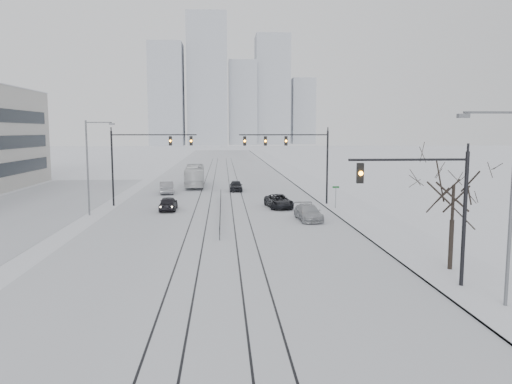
{
  "coord_description": "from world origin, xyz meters",
  "views": [
    {
      "loc": [
        0.28,
        -17.98,
        8.01
      ],
      "look_at": [
        2.88,
        21.11,
        3.2
      ],
      "focal_mm": 35.0,
      "sensor_mm": 36.0,
      "label": 1
    }
  ],
  "objects_px": {
    "sedan_sb_inner": "(168,204)",
    "sedan_nb_far": "(236,186)",
    "bare_tree": "(453,194)",
    "sedan_sb_outer": "(166,188)",
    "sedan_nb_right": "(308,213)",
    "traffic_mast_near": "(434,200)",
    "box_truck": "(195,176)",
    "sedan_nb_front": "(279,201)"
  },
  "relations": [
    {
      "from": "traffic_mast_near",
      "to": "bare_tree",
      "type": "height_order",
      "value": "traffic_mast_near"
    },
    {
      "from": "sedan_sb_outer",
      "to": "traffic_mast_near",
      "type": "bearing_deg",
      "value": 105.4
    },
    {
      "from": "bare_tree",
      "to": "sedan_nb_far",
      "type": "bearing_deg",
      "value": 105.91
    },
    {
      "from": "sedan_nb_right",
      "to": "sedan_sb_inner",
      "type": "bearing_deg",
      "value": 150.6
    },
    {
      "from": "bare_tree",
      "to": "box_truck",
      "type": "height_order",
      "value": "bare_tree"
    },
    {
      "from": "bare_tree",
      "to": "sedan_nb_right",
      "type": "distance_m",
      "value": 18.08
    },
    {
      "from": "traffic_mast_near",
      "to": "sedan_nb_far",
      "type": "distance_m",
      "value": 43.37
    },
    {
      "from": "sedan_sb_inner",
      "to": "sedan_nb_far",
      "type": "height_order",
      "value": "sedan_sb_inner"
    },
    {
      "from": "sedan_sb_inner",
      "to": "sedan_nb_far",
      "type": "xyz_separation_m",
      "value": [
        7.26,
        16.0,
        -0.01
      ]
    },
    {
      "from": "traffic_mast_near",
      "to": "box_truck",
      "type": "bearing_deg",
      "value": 106.9
    },
    {
      "from": "sedan_nb_right",
      "to": "box_truck",
      "type": "relative_size",
      "value": 0.43
    },
    {
      "from": "sedan_sb_outer",
      "to": "sedan_nb_far",
      "type": "height_order",
      "value": "sedan_sb_outer"
    },
    {
      "from": "sedan_nb_right",
      "to": "box_truck",
      "type": "distance_m",
      "value": 30.44
    },
    {
      "from": "sedan_sb_inner",
      "to": "traffic_mast_near",
      "type": "bearing_deg",
      "value": 120.62
    },
    {
      "from": "bare_tree",
      "to": "sedan_nb_front",
      "type": "bearing_deg",
      "value": 106.32
    },
    {
      "from": "sedan_nb_front",
      "to": "sedan_nb_right",
      "type": "distance_m",
      "value": 7.66
    },
    {
      "from": "sedan_nb_far",
      "to": "box_truck",
      "type": "bearing_deg",
      "value": 135.88
    },
    {
      "from": "box_truck",
      "to": "bare_tree",
      "type": "bearing_deg",
      "value": 108.73
    },
    {
      "from": "bare_tree",
      "to": "sedan_sb_outer",
      "type": "relative_size",
      "value": 1.27
    },
    {
      "from": "sedan_nb_front",
      "to": "sedan_nb_far",
      "type": "distance_m",
      "value": 15.53
    },
    {
      "from": "bare_tree",
      "to": "sedan_sb_outer",
      "type": "height_order",
      "value": "bare_tree"
    },
    {
      "from": "sedan_nb_right",
      "to": "sedan_nb_far",
      "type": "relative_size",
      "value": 1.16
    },
    {
      "from": "bare_tree",
      "to": "sedan_sb_outer",
      "type": "xyz_separation_m",
      "value": [
        -20.19,
        37.17,
        -3.7
      ]
    },
    {
      "from": "sedan_sb_inner",
      "to": "sedan_nb_front",
      "type": "height_order",
      "value": "sedan_sb_inner"
    },
    {
      "from": "traffic_mast_near",
      "to": "sedan_sb_inner",
      "type": "distance_m",
      "value": 31.04
    },
    {
      "from": "sedan_nb_front",
      "to": "box_truck",
      "type": "height_order",
      "value": "box_truck"
    },
    {
      "from": "sedan_sb_outer",
      "to": "bare_tree",
      "type": "bearing_deg",
      "value": 110.04
    },
    {
      "from": "bare_tree",
      "to": "box_truck",
      "type": "bearing_deg",
      "value": 110.7
    },
    {
      "from": "traffic_mast_near",
      "to": "sedan_nb_right",
      "type": "distance_m",
      "value": 20.45
    },
    {
      "from": "sedan_sb_inner",
      "to": "sedan_nb_front",
      "type": "bearing_deg",
      "value": -175.65
    },
    {
      "from": "bare_tree",
      "to": "box_truck",
      "type": "distance_m",
      "value": 48.15
    },
    {
      "from": "traffic_mast_near",
      "to": "sedan_sb_outer",
      "type": "xyz_separation_m",
      "value": [
        -17.78,
        40.17,
        -3.77
      ]
    },
    {
      "from": "box_truck",
      "to": "sedan_nb_front",
      "type": "bearing_deg",
      "value": 113.58
    },
    {
      "from": "traffic_mast_near",
      "to": "bare_tree",
      "type": "bearing_deg",
      "value": 51.24
    },
    {
      "from": "traffic_mast_near",
      "to": "bare_tree",
      "type": "relative_size",
      "value": 1.15
    },
    {
      "from": "sedan_nb_front",
      "to": "sedan_nb_right",
      "type": "height_order",
      "value": "sedan_nb_right"
    },
    {
      "from": "box_truck",
      "to": "sedan_sb_outer",
      "type": "bearing_deg",
      "value": 65.68
    },
    {
      "from": "traffic_mast_near",
      "to": "sedan_sb_inner",
      "type": "height_order",
      "value": "traffic_mast_near"
    },
    {
      "from": "bare_tree",
      "to": "box_truck",
      "type": "relative_size",
      "value": 0.55
    },
    {
      "from": "sedan_sb_outer",
      "to": "sedan_nb_front",
      "type": "distance_m",
      "value": 18.34
    },
    {
      "from": "sedan_nb_right",
      "to": "box_truck",
      "type": "height_order",
      "value": "box_truck"
    },
    {
      "from": "traffic_mast_near",
      "to": "sedan_nb_far",
      "type": "bearing_deg",
      "value": 101.74
    }
  ]
}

